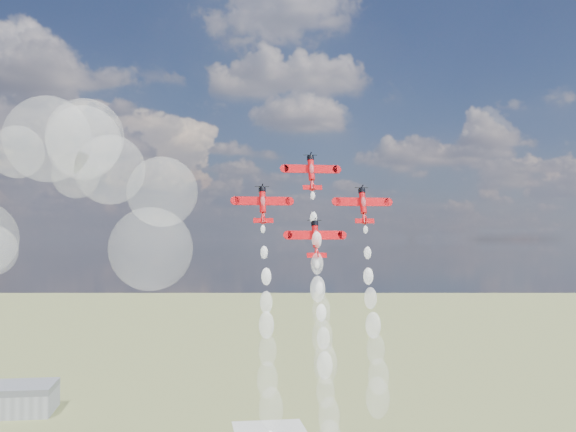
% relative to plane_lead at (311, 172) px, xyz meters
% --- Properties ---
extents(plane_lead, '(12.76, 5.39, 8.83)m').
position_rel_plane_lead_xyz_m(plane_lead, '(0.00, 0.00, 0.00)').
color(plane_lead, '#B8090C').
rests_on(plane_lead, ground).
extents(plane_left, '(12.76, 5.39, 8.83)m').
position_rel_plane_lead_xyz_m(plane_left, '(-11.95, -2.65, -7.93)').
color(plane_left, '#B8090C').
rests_on(plane_left, ground).
extents(plane_right, '(12.76, 5.39, 8.83)m').
position_rel_plane_lead_xyz_m(plane_right, '(11.95, -2.65, -7.93)').
color(plane_right, '#B8090C').
rests_on(plane_right, ground).
extents(plane_slot, '(12.76, 5.39, 8.83)m').
position_rel_plane_lead_xyz_m(plane_slot, '(0.00, -5.30, -15.87)').
color(plane_slot, '#B8090C').
rests_on(plane_slot, ground).
extents(smoke_trail_lead, '(5.24, 14.82, 40.25)m').
position_rel_plane_lead_xyz_m(smoke_trail_lead, '(0.20, -11.66, -35.46)').
color(smoke_trail_lead, white).
rests_on(smoke_trail_lead, plane_lead).
extents(smoke_trail_left, '(5.28, 15.85, 40.58)m').
position_rel_plane_lead_xyz_m(smoke_trail_left, '(-11.98, -14.38, -43.63)').
color(smoke_trail_left, white).
rests_on(smoke_trail_left, plane_left).
extents(smoke_trail_right, '(5.32, 15.04, 39.31)m').
position_rel_plane_lead_xyz_m(smoke_trail_right, '(11.62, -14.40, -43.19)').
color(smoke_trail_right, white).
rests_on(smoke_trail_right, plane_right).
extents(smoke_trail_slot, '(5.10, 15.37, 39.30)m').
position_rel_plane_lead_xyz_m(smoke_trail_slot, '(0.24, -17.07, -51.08)').
color(smoke_trail_slot, white).
rests_on(smoke_trail_slot, plane_slot).
extents(drifted_smoke_cloud, '(66.07, 39.41, 48.82)m').
position_rel_plane_lead_xyz_m(drifted_smoke_cloud, '(-58.54, 12.36, -2.56)').
color(drifted_smoke_cloud, white).
rests_on(drifted_smoke_cloud, ground).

